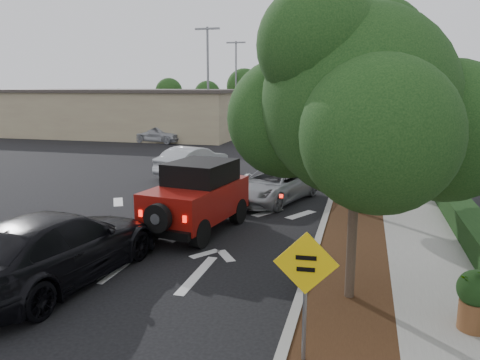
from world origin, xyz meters
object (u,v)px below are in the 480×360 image
(silver_suv_ahead, at_px, (273,185))
(speed_hump_sign, at_px, (306,279))
(black_suv_oncoming, at_px, (57,247))
(red_jeep, at_px, (200,196))

(silver_suv_ahead, relative_size, speed_hump_sign, 2.15)
(speed_hump_sign, bearing_deg, black_suv_oncoming, 157.83)
(red_jeep, distance_m, black_suv_oncoming, 5.00)
(red_jeep, bearing_deg, silver_suv_ahead, 79.54)
(silver_suv_ahead, xyz_separation_m, black_suv_oncoming, (-3.34, -8.90, 0.18))
(red_jeep, xyz_separation_m, silver_suv_ahead, (1.50, 4.25, -0.46))
(black_suv_oncoming, height_order, speed_hump_sign, speed_hump_sign)
(black_suv_oncoming, xyz_separation_m, speed_hump_sign, (5.96, -1.93, 0.68))
(red_jeep, bearing_deg, speed_hump_sign, -48.85)
(red_jeep, height_order, speed_hump_sign, speed_hump_sign)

